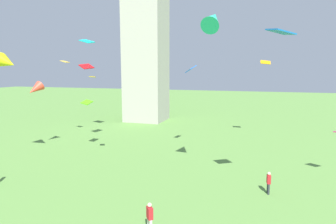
{
  "coord_description": "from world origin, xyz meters",
  "views": [
    {
      "loc": [
        7.78,
        -5.63,
        8.84
      ],
      "look_at": [
        0.06,
        19.22,
        5.01
      ],
      "focal_mm": 30.15,
      "sensor_mm": 36.0,
      "label": 1
    }
  ],
  "objects_px": {
    "kite_flying_2": "(65,62)",
    "kite_flying_5": "(191,69)",
    "kite_flying_1": "(7,62)",
    "kite_flying_6": "(281,32)",
    "kite_flying_7": "(35,89)",
    "kite_flying_11": "(87,66)",
    "kite_flying_9": "(92,77)",
    "person_0": "(269,181)",
    "kite_flying_8": "(265,62)",
    "person_1": "(150,216)",
    "kite_flying_10": "(87,102)",
    "kite_flying_3": "(87,41)",
    "kite_flying_0": "(213,20)"
  },
  "relations": [
    {
      "from": "kite_flying_2",
      "to": "kite_flying_5",
      "type": "height_order",
      "value": "kite_flying_2"
    },
    {
      "from": "kite_flying_1",
      "to": "kite_flying_6",
      "type": "relative_size",
      "value": 1.28
    },
    {
      "from": "kite_flying_7",
      "to": "kite_flying_11",
      "type": "bearing_deg",
      "value": 59.59
    },
    {
      "from": "kite_flying_5",
      "to": "kite_flying_9",
      "type": "height_order",
      "value": "kite_flying_5"
    },
    {
      "from": "kite_flying_5",
      "to": "kite_flying_7",
      "type": "xyz_separation_m",
      "value": [
        -16.27,
        -4.1,
        -2.14
      ]
    },
    {
      "from": "kite_flying_1",
      "to": "kite_flying_9",
      "type": "bearing_deg",
      "value": -66.62
    },
    {
      "from": "person_0",
      "to": "kite_flying_6",
      "type": "bearing_deg",
      "value": -4.8
    },
    {
      "from": "kite_flying_8",
      "to": "kite_flying_11",
      "type": "relative_size",
      "value": 0.72
    },
    {
      "from": "person_1",
      "to": "kite_flying_2",
      "type": "relative_size",
      "value": 1.68
    },
    {
      "from": "kite_flying_6",
      "to": "kite_flying_10",
      "type": "xyz_separation_m",
      "value": [
        -18.91,
        8.25,
        -5.72
      ]
    },
    {
      "from": "kite_flying_3",
      "to": "kite_flying_10",
      "type": "xyz_separation_m",
      "value": [
        3.69,
        -6.19,
        -7.23
      ]
    },
    {
      "from": "person_0",
      "to": "kite_flying_1",
      "type": "bearing_deg",
      "value": -97.24
    },
    {
      "from": "person_0",
      "to": "kite_flying_8",
      "type": "xyz_separation_m",
      "value": [
        -0.15,
        16.85,
        8.94
      ]
    },
    {
      "from": "kite_flying_5",
      "to": "kite_flying_9",
      "type": "xyz_separation_m",
      "value": [
        -7.8,
        -6.23,
        -0.73
      ]
    },
    {
      "from": "kite_flying_11",
      "to": "kite_flying_8",
      "type": "bearing_deg",
      "value": -50.7
    },
    {
      "from": "kite_flying_0",
      "to": "kite_flying_9",
      "type": "height_order",
      "value": "kite_flying_0"
    },
    {
      "from": "person_1",
      "to": "kite_flying_3",
      "type": "distance_m",
      "value": 27.81
    },
    {
      "from": "person_1",
      "to": "kite_flying_7",
      "type": "relative_size",
      "value": 0.83
    },
    {
      "from": "kite_flying_6",
      "to": "kite_flying_8",
      "type": "height_order",
      "value": "kite_flying_6"
    },
    {
      "from": "kite_flying_2",
      "to": "kite_flying_3",
      "type": "distance_m",
      "value": 4.07
    },
    {
      "from": "person_0",
      "to": "kite_flying_6",
      "type": "xyz_separation_m",
      "value": [
        0.1,
        -2.21,
        10.2
      ]
    },
    {
      "from": "kite_flying_1",
      "to": "kite_flying_6",
      "type": "height_order",
      "value": "kite_flying_6"
    },
    {
      "from": "kite_flying_1",
      "to": "person_0",
      "type": "bearing_deg",
      "value": -82.36
    },
    {
      "from": "person_0",
      "to": "kite_flying_9",
      "type": "height_order",
      "value": "kite_flying_9"
    },
    {
      "from": "kite_flying_2",
      "to": "kite_flying_11",
      "type": "xyz_separation_m",
      "value": [
        4.06,
        -1.5,
        -0.63
      ]
    },
    {
      "from": "person_1",
      "to": "kite_flying_0",
      "type": "xyz_separation_m",
      "value": [
        2.12,
        7.12,
        11.4
      ]
    },
    {
      "from": "kite_flying_11",
      "to": "kite_flying_0",
      "type": "bearing_deg",
      "value": -102.0
    },
    {
      "from": "kite_flying_2",
      "to": "kite_flying_10",
      "type": "bearing_deg",
      "value": -28.1
    },
    {
      "from": "kite_flying_1",
      "to": "kite_flying_2",
      "type": "bearing_deg",
      "value": 13.91
    },
    {
      "from": "kite_flying_0",
      "to": "person_0",
      "type": "bearing_deg",
      "value": -172.55
    },
    {
      "from": "kite_flying_7",
      "to": "kite_flying_11",
      "type": "xyz_separation_m",
      "value": [
        3.94,
        3.91,
        2.46
      ]
    },
    {
      "from": "kite_flying_8",
      "to": "kite_flying_1",
      "type": "bearing_deg",
      "value": 31.36
    },
    {
      "from": "kite_flying_6",
      "to": "kite_flying_8",
      "type": "bearing_deg",
      "value": -129.53
    },
    {
      "from": "kite_flying_9",
      "to": "person_0",
      "type": "bearing_deg",
      "value": -124.95
    },
    {
      "from": "kite_flying_8",
      "to": "kite_flying_3",
      "type": "bearing_deg",
      "value": 6.52
    },
    {
      "from": "kite_flying_5",
      "to": "kite_flying_6",
      "type": "relative_size",
      "value": 0.8
    },
    {
      "from": "person_0",
      "to": "kite_flying_7",
      "type": "relative_size",
      "value": 0.77
    },
    {
      "from": "kite_flying_6",
      "to": "kite_flying_10",
      "type": "relative_size",
      "value": 1.4
    },
    {
      "from": "person_1",
      "to": "kite_flying_2",
      "type": "xyz_separation_m",
      "value": [
        -17.68,
        16.84,
        8.96
      ]
    },
    {
      "from": "kite_flying_8",
      "to": "kite_flying_9",
      "type": "height_order",
      "value": "kite_flying_8"
    },
    {
      "from": "kite_flying_11",
      "to": "kite_flying_2",
      "type": "bearing_deg",
      "value": 85.34
    },
    {
      "from": "kite_flying_6",
      "to": "kite_flying_9",
      "type": "relative_size",
      "value": 1.86
    },
    {
      "from": "kite_flying_0",
      "to": "kite_flying_2",
      "type": "bearing_deg",
      "value": -20.14
    },
    {
      "from": "kite_flying_5",
      "to": "kite_flying_7",
      "type": "relative_size",
      "value": 0.69
    },
    {
      "from": "kite_flying_8",
      "to": "kite_flying_0",
      "type": "bearing_deg",
      "value": 71.15
    },
    {
      "from": "kite_flying_1",
      "to": "kite_flying_10",
      "type": "xyz_separation_m",
      "value": [
        4.19,
        6.11,
        -4.18
      ]
    },
    {
      "from": "person_0",
      "to": "kite_flying_1",
      "type": "height_order",
      "value": "kite_flying_1"
    },
    {
      "from": "kite_flying_2",
      "to": "kite_flying_3",
      "type": "relative_size",
      "value": 0.53
    },
    {
      "from": "kite_flying_5",
      "to": "person_0",
      "type": "bearing_deg",
      "value": -116.48
    },
    {
      "from": "kite_flying_10",
      "to": "kite_flying_11",
      "type": "relative_size",
      "value": 0.77
    }
  ]
}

